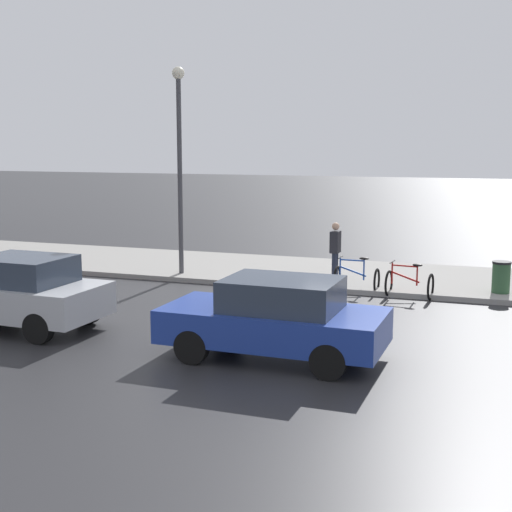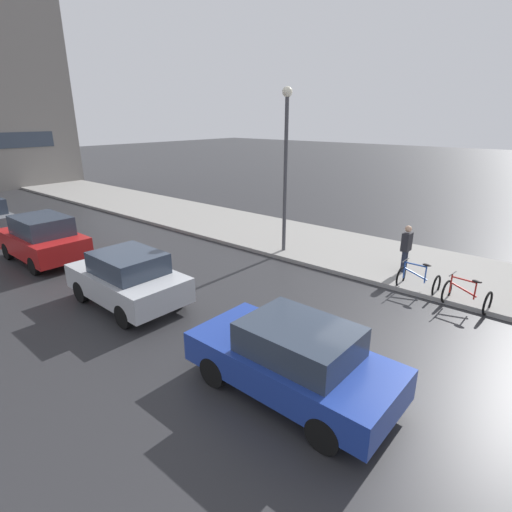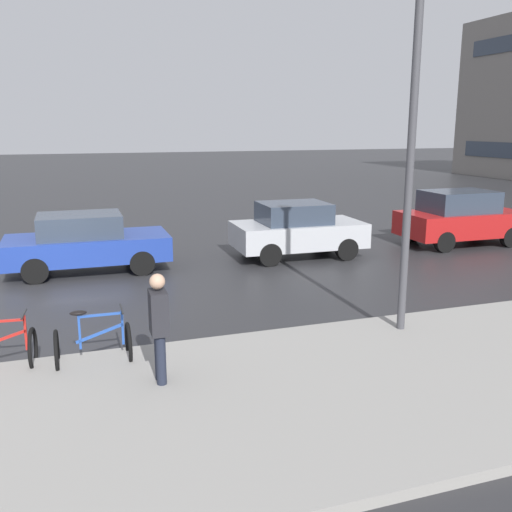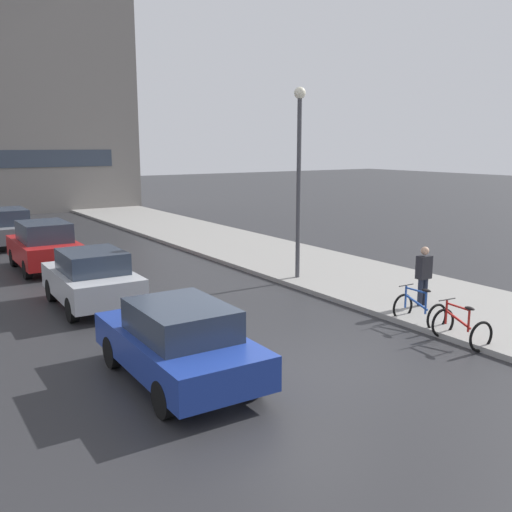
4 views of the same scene
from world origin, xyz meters
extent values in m
plane|color=#28282B|center=(0.00, 0.00, 0.00)|extent=(140.00, 140.00, 0.00)
cube|color=gray|center=(6.00, 10.00, 0.07)|extent=(4.80, 60.00, 0.14)
torus|color=black|center=(3.73, -0.18, 0.35)|extent=(0.70, 0.13, 0.69)
torus|color=black|center=(3.63, -1.26, 0.35)|extent=(0.70, 0.13, 0.69)
cube|color=red|center=(3.66, -0.91, 0.60)|extent=(0.04, 0.04, 0.51)
cube|color=red|center=(3.73, -0.26, 0.63)|extent=(0.04, 0.04, 0.56)
cube|color=red|center=(3.70, -0.58, 0.84)|extent=(0.10, 0.66, 0.04)
cube|color=red|center=(3.69, -0.61, 0.55)|extent=(0.11, 0.74, 0.27)
ellipsoid|color=black|center=(3.66, -0.91, 0.89)|extent=(0.16, 0.27, 0.07)
cylinder|color=black|center=(3.73, -0.26, 0.93)|extent=(0.50, 0.08, 0.03)
torus|color=black|center=(3.97, 1.27, 0.34)|extent=(0.69, 0.07, 0.69)
torus|color=black|center=(3.95, 0.18, 0.34)|extent=(0.69, 0.07, 0.69)
cube|color=#234CA8|center=(3.96, 0.53, 0.62)|extent=(0.04, 0.04, 0.56)
cube|color=#234CA8|center=(3.97, 1.18, 0.63)|extent=(0.04, 0.04, 0.57)
cube|color=#234CA8|center=(3.96, 0.86, 0.87)|extent=(0.05, 0.65, 0.04)
cube|color=#234CA8|center=(3.96, 0.83, 0.57)|extent=(0.05, 0.74, 0.27)
ellipsoid|color=black|center=(3.96, 0.53, 0.93)|extent=(0.14, 0.26, 0.07)
cylinder|color=black|center=(3.97, 1.18, 0.93)|extent=(0.50, 0.04, 0.03)
cube|color=navy|center=(-2.46, 0.98, 0.63)|extent=(1.94, 4.16, 0.63)
cube|color=#2D3847|center=(-2.46, 0.81, 1.24)|extent=(1.58, 2.11, 0.58)
cylinder|color=black|center=(-3.28, 2.27, 0.32)|extent=(0.23, 0.64, 0.64)
cylinder|color=black|center=(-1.60, 2.25, 0.32)|extent=(0.23, 0.64, 0.64)
cylinder|color=black|center=(-3.32, -0.29, 0.32)|extent=(0.23, 0.64, 0.64)
cylinder|color=black|center=(-1.63, -0.32, 0.32)|extent=(0.23, 0.64, 0.64)
cube|color=#B2B5BA|center=(-2.25, 6.85, 0.67)|extent=(1.99, 3.77, 0.69)
cube|color=#2D3847|center=(-2.25, 6.70, 1.30)|extent=(1.60, 1.95, 0.58)
cylinder|color=black|center=(-1.37, 7.98, 0.32)|extent=(0.24, 0.65, 0.64)
cylinder|color=black|center=(-3.12, 5.72, 0.32)|extent=(0.24, 0.65, 0.64)
cylinder|color=black|center=(-1.44, 5.68, 0.32)|extent=(0.24, 0.65, 0.64)
cylinder|color=#1E2333|center=(4.99, 1.59, 0.44)|extent=(0.14, 0.14, 0.88)
cylinder|color=#1E2333|center=(5.17, 1.59, 0.44)|extent=(0.14, 0.14, 0.88)
cube|color=#232328|center=(5.08, 1.59, 1.19)|extent=(0.41, 0.25, 0.62)
sphere|color=tan|center=(5.08, 1.59, 1.64)|extent=(0.22, 0.22, 0.22)
cylinder|color=#424247|center=(4.29, 6.10, 2.91)|extent=(0.14, 0.14, 5.83)
sphere|color=#F2EACC|center=(4.29, 6.10, 5.97)|extent=(0.36, 0.36, 0.36)
cylinder|color=#2D5133|center=(4.51, -2.95, 0.45)|extent=(0.46, 0.46, 0.91)
cylinder|color=black|center=(4.51, -2.95, 0.94)|extent=(0.48, 0.48, 0.06)
camera|label=1|loc=(-14.73, -3.05, 4.00)|focal=50.00mm
camera|label=2|loc=(-7.95, -2.74, 5.16)|focal=28.00mm
camera|label=3|loc=(12.74, 0.41, 3.75)|focal=40.00mm
camera|label=4|loc=(-6.83, -8.37, 4.40)|focal=40.00mm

